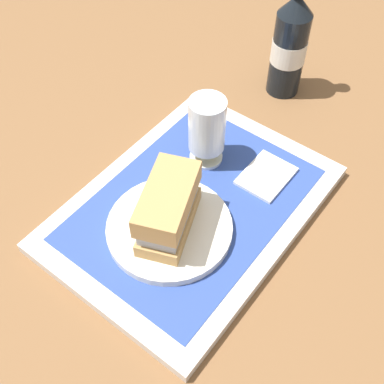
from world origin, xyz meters
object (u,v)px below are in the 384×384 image
at_px(sandwich, 169,206).
at_px(beer_bottle, 290,44).
at_px(beer_glass, 207,128).
at_px(plate, 169,228).

bearing_deg(sandwich, beer_bottle, -15.38).
height_order(sandwich, beer_glass, beer_glass).
distance_m(beer_glass, beer_bottle, 0.26).
height_order(sandwich, beer_bottle, beer_bottle).
bearing_deg(beer_glass, sandwich, -163.60).
xyz_separation_m(beer_glass, beer_bottle, (0.26, 0.00, 0.01)).
xyz_separation_m(plate, beer_glass, (0.15, 0.05, 0.06)).
relative_size(plate, beer_glass, 1.52).
bearing_deg(plate, beer_bottle, 6.74).
xyz_separation_m(sandwich, beer_bottle, (0.41, 0.05, 0.03)).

